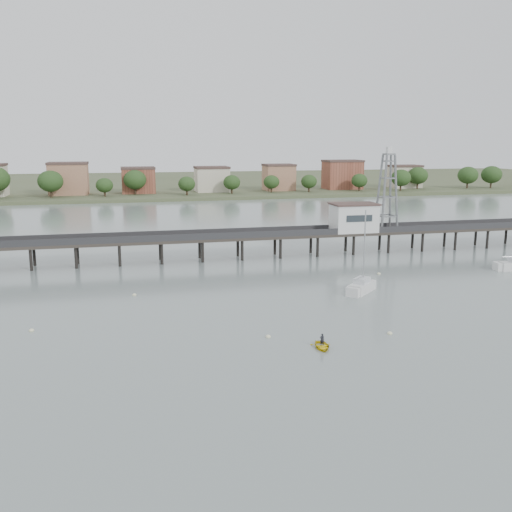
% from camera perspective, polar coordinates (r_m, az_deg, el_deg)
% --- Properties ---
extents(ground_plane, '(500.00, 500.00, 0.00)m').
position_cam_1_polar(ground_plane, '(45.91, 9.94, -15.30)').
color(ground_plane, gray).
rests_on(ground_plane, ground).
extents(pier, '(150.00, 5.00, 5.50)m').
position_cam_1_polar(pier, '(100.32, -3.57, 1.81)').
color(pier, '#2D2823').
rests_on(pier, ground).
extents(pier_building, '(8.40, 5.40, 5.30)m').
position_cam_1_polar(pier_building, '(106.96, 9.76, 3.82)').
color(pier_building, silver).
rests_on(pier_building, ground).
extents(lattice_tower, '(3.20, 3.20, 15.50)m').
position_cam_1_polar(lattice_tower, '(109.19, 12.99, 6.19)').
color(lattice_tower, slate).
rests_on(lattice_tower, ground).
extents(sailboat_c, '(6.64, 6.43, 11.94)m').
position_cam_1_polar(sailboat_c, '(81.14, 10.82, -2.95)').
color(sailboat_c, silver).
rests_on(sailboat_c, ground).
extents(yellow_dinghy, '(2.18, 0.92, 2.96)m').
position_cam_1_polar(yellow_dinghy, '(58.66, 6.60, -9.12)').
color(yellow_dinghy, yellow).
rests_on(yellow_dinghy, ground).
extents(dinghy_occupant, '(0.63, 1.33, 0.31)m').
position_cam_1_polar(dinghy_occupant, '(58.66, 6.60, -9.12)').
color(dinghy_occupant, black).
rests_on(dinghy_occupant, ground).
extents(mooring_buoys, '(85.08, 26.92, 0.39)m').
position_cam_1_polar(mooring_buoys, '(70.81, 0.89, -5.35)').
color(mooring_buoys, '#EEEEB9').
rests_on(mooring_buoys, ground).
extents(far_shore, '(500.00, 170.00, 10.40)m').
position_cam_1_polar(far_shore, '(278.28, -9.89, 7.23)').
color(far_shore, '#475133').
rests_on(far_shore, ground).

